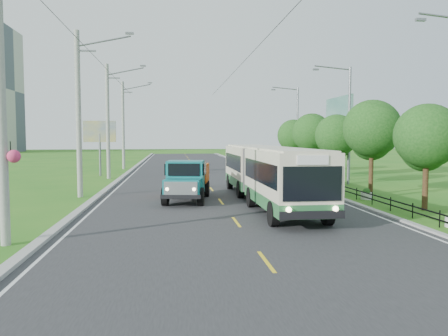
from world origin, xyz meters
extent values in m
plane|color=#236918|center=(0.00, 0.00, 0.00)|extent=(240.00, 240.00, 0.00)
cube|color=#28282B|center=(0.00, 20.00, 0.01)|extent=(14.00, 120.00, 0.02)
cube|color=#9E9E99|center=(-7.20, 20.00, 0.07)|extent=(0.40, 120.00, 0.15)
cube|color=#9E9E99|center=(7.15, 20.00, 0.05)|extent=(0.30, 120.00, 0.10)
cube|color=silver|center=(-6.65, 20.00, 0.02)|extent=(0.12, 120.00, 0.00)
cube|color=silver|center=(6.65, 20.00, 0.02)|extent=(0.12, 120.00, 0.00)
cube|color=yellow|center=(0.00, 0.00, 0.02)|extent=(0.12, 2.20, 0.00)
cube|color=black|center=(8.00, 14.00, 0.30)|extent=(0.04, 40.00, 0.60)
cylinder|color=gray|center=(-8.30, -3.00, 5.00)|extent=(0.32, 0.32, 10.00)
sphere|color=#D83366|center=(-7.95, -3.00, 3.00)|extent=(0.44, 0.44, 0.44)
cylinder|color=gray|center=(-8.30, 9.00, 5.00)|extent=(0.32, 0.32, 10.00)
cube|color=slate|center=(-7.80, 9.00, 8.80)|extent=(1.20, 0.10, 0.10)
cube|color=slate|center=(-5.20, 9.00, 9.90)|extent=(0.50, 0.18, 0.12)
cylinder|color=gray|center=(-8.30, 21.00, 5.00)|extent=(0.32, 0.32, 10.00)
cube|color=slate|center=(-7.80, 21.00, 8.80)|extent=(1.20, 0.10, 0.10)
cube|color=slate|center=(-5.20, 21.00, 9.90)|extent=(0.50, 0.18, 0.12)
cylinder|color=gray|center=(-8.30, 33.00, 5.00)|extent=(0.32, 0.32, 10.00)
cube|color=slate|center=(-7.80, 33.00, 8.80)|extent=(1.20, 0.10, 0.10)
cube|color=slate|center=(-5.20, 33.00, 9.90)|extent=(0.50, 0.18, 0.12)
cylinder|color=#382314|center=(9.80, 2.00, 1.48)|extent=(0.28, 0.28, 2.97)
sphere|color=#154213|center=(9.80, 2.00, 3.71)|extent=(3.18, 3.18, 3.18)
sphere|color=#154213|center=(10.00, 2.50, 3.07)|extent=(2.33, 2.33, 2.33)
cylinder|color=#382314|center=(9.80, 8.00, 1.68)|extent=(0.28, 0.28, 3.36)
sphere|color=#154213|center=(9.80, 8.00, 4.20)|extent=(3.60, 3.60, 3.60)
sphere|color=#154213|center=(10.00, 8.50, 3.48)|extent=(2.64, 2.64, 2.64)
cylinder|color=#382314|center=(9.80, 14.00, 1.51)|extent=(0.28, 0.28, 3.02)
sphere|color=#154213|center=(9.80, 14.00, 3.78)|extent=(3.24, 3.24, 3.24)
sphere|color=#154213|center=(10.00, 14.50, 3.13)|extent=(2.38, 2.38, 2.38)
cylinder|color=#382314|center=(9.80, 20.00, 1.62)|extent=(0.28, 0.28, 3.25)
sphere|color=#154213|center=(9.80, 20.00, 4.06)|extent=(3.48, 3.48, 3.48)
sphere|color=#154213|center=(10.00, 20.50, 3.36)|extent=(2.55, 2.55, 2.55)
cylinder|color=#382314|center=(9.80, 26.00, 1.54)|extent=(0.28, 0.28, 3.08)
sphere|color=#154213|center=(9.80, 26.00, 3.85)|extent=(3.30, 3.30, 3.30)
sphere|color=#154213|center=(10.00, 26.50, 3.19)|extent=(2.42, 2.42, 2.42)
cube|color=slate|center=(8.10, 0.00, 8.75)|extent=(0.45, 0.16, 0.12)
cylinder|color=slate|center=(10.80, 14.00, 4.50)|extent=(0.20, 0.20, 9.00)
cylinder|color=slate|center=(9.40, 14.00, 8.90)|extent=(2.80, 0.10, 0.34)
cube|color=slate|center=(8.10, 14.00, 8.75)|extent=(0.45, 0.16, 0.12)
cylinder|color=slate|center=(10.80, 28.00, 4.50)|extent=(0.20, 0.20, 9.00)
cylinder|color=slate|center=(9.40, 28.00, 8.90)|extent=(2.80, 0.10, 0.34)
cube|color=slate|center=(8.10, 28.00, 8.75)|extent=(0.45, 0.16, 0.12)
cylinder|color=silver|center=(8.60, 6.00, 0.20)|extent=(0.64, 0.64, 0.40)
sphere|color=#154213|center=(8.60, 6.00, 0.45)|extent=(0.44, 0.44, 0.44)
cylinder|color=silver|center=(8.60, 14.00, 0.20)|extent=(0.64, 0.64, 0.40)
sphere|color=#154213|center=(8.60, 14.00, 0.45)|extent=(0.44, 0.44, 0.44)
cylinder|color=silver|center=(8.60, 22.00, 0.20)|extent=(0.64, 0.64, 0.40)
sphere|color=#154213|center=(8.60, 22.00, 0.45)|extent=(0.44, 0.44, 0.44)
cylinder|color=slate|center=(-9.50, 24.00, 2.00)|extent=(0.20, 0.20, 4.00)
cube|color=yellow|center=(-9.50, 24.00, 4.20)|extent=(3.00, 0.15, 2.00)
cylinder|color=slate|center=(12.30, 17.50, 2.50)|extent=(0.24, 0.24, 5.00)
cylinder|color=slate|center=(12.30, 22.50, 2.50)|extent=(0.24, 0.24, 5.00)
cube|color=#144C47|center=(12.30, 20.00, 5.80)|extent=(0.20, 6.00, 3.00)
cube|color=#286636|center=(2.50, 1.34, 0.81)|extent=(2.58, 7.61, 0.56)
cube|color=beige|center=(2.50, 1.34, 2.06)|extent=(2.58, 7.61, 1.95)
cube|color=black|center=(2.50, 1.34, 2.07)|extent=(2.61, 7.00, 0.96)
cube|color=#286636|center=(2.45, 9.69, 0.81)|extent=(2.57, 7.11, 0.56)
cube|color=beige|center=(2.45, 9.69, 2.06)|extent=(2.57, 7.11, 1.95)
cube|color=black|center=(2.45, 9.69, 2.07)|extent=(2.61, 6.50, 0.96)
cube|color=#4C4C4C|center=(2.47, 5.64, 1.78)|extent=(2.39, 1.03, 2.41)
cube|color=black|center=(2.52, -2.48, 1.89)|extent=(2.28, 0.07, 1.32)
cylinder|color=black|center=(1.37, -1.05, 0.53)|extent=(0.33, 1.06, 1.05)
cylinder|color=black|center=(3.66, -1.04, 0.53)|extent=(0.33, 1.06, 1.05)
cylinder|color=black|center=(1.34, 3.91, 0.53)|extent=(0.33, 1.06, 1.05)
cylinder|color=black|center=(3.63, 3.93, 0.53)|extent=(0.33, 1.06, 1.05)
cylinder|color=black|center=(1.32, 7.36, 0.53)|extent=(0.33, 1.06, 1.05)
cylinder|color=black|center=(3.61, 7.37, 0.53)|extent=(0.33, 1.06, 1.05)
cylinder|color=black|center=(1.29, 12.01, 0.53)|extent=(0.33, 1.06, 1.05)
cylinder|color=black|center=(3.58, 12.03, 0.53)|extent=(0.33, 1.06, 1.05)
cube|color=#137177|center=(-2.19, 4.63, 0.99)|extent=(2.07, 1.55, 0.90)
cube|color=#137177|center=(-1.97, 5.97, 1.44)|extent=(2.19, 1.74, 1.80)
cube|color=black|center=(-1.97, 5.97, 1.89)|extent=(2.34, 1.51, 0.63)
cube|color=black|center=(-1.86, 6.68, 0.59)|extent=(1.75, 5.49, 0.23)
cube|color=#C16012|center=(-1.61, 8.19, 1.49)|extent=(2.48, 3.00, 1.17)
cylinder|color=black|center=(-3.09, 4.96, 0.50)|extent=(0.47, 1.03, 0.99)
cylinder|color=black|center=(-1.22, 4.66, 0.50)|extent=(0.47, 1.03, 0.99)
cylinder|color=black|center=(-2.52, 8.52, 0.50)|extent=(0.47, 1.03, 0.99)
cylinder|color=black|center=(-0.65, 8.22, 0.50)|extent=(0.47, 1.03, 0.99)
camera|label=1|loc=(-2.68, -18.26, 3.62)|focal=35.00mm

